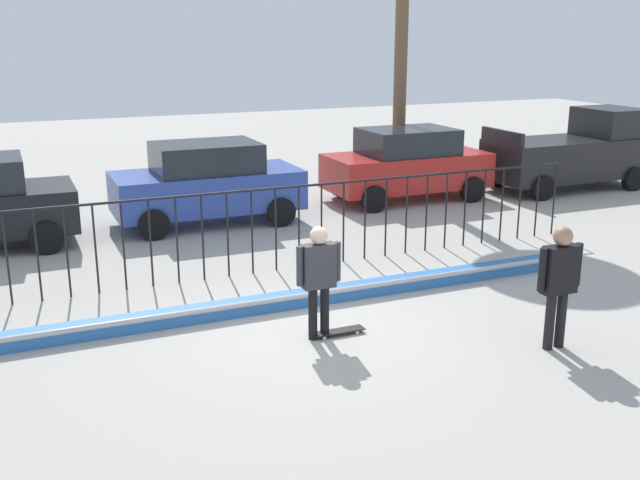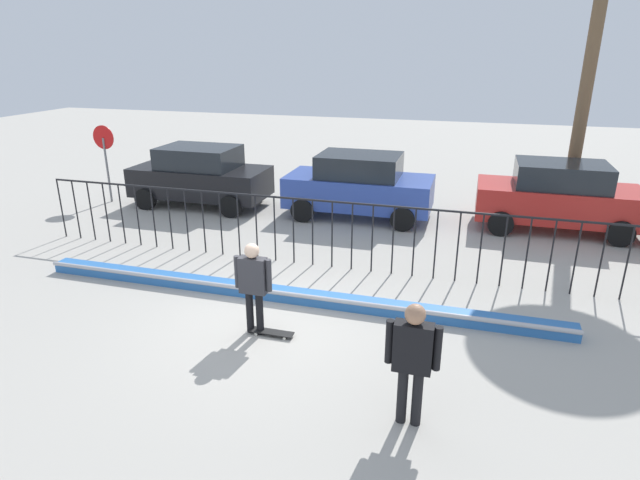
# 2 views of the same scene
# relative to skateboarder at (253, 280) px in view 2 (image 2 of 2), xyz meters

# --- Properties ---
(ground_plane) EXTENTS (60.00, 60.00, 0.00)m
(ground_plane) POSITION_rel_skateboarder_xyz_m (0.07, 0.27, -1.02)
(ground_plane) COLOR #ADA89E
(bowl_coping_ledge) EXTENTS (11.00, 0.40, 0.27)m
(bowl_coping_ledge) POSITION_rel_skateboarder_xyz_m (0.07, 1.37, -0.90)
(bowl_coping_ledge) COLOR #2D6BB7
(bowl_coping_ledge) RESTS_ON ground
(perimeter_fence) EXTENTS (14.04, 0.04, 1.60)m
(perimeter_fence) POSITION_rel_skateboarder_xyz_m (0.07, 3.29, -0.02)
(perimeter_fence) COLOR black
(perimeter_fence) RESTS_ON ground
(skateboarder) EXTENTS (0.69, 0.26, 1.71)m
(skateboarder) POSITION_rel_skateboarder_xyz_m (0.00, 0.00, 0.00)
(skateboarder) COLOR black
(skateboarder) RESTS_ON ground
(skateboard) EXTENTS (0.80, 0.20, 0.07)m
(skateboard) POSITION_rel_skateboarder_xyz_m (0.32, -0.02, -0.96)
(skateboard) COLOR black
(skateboard) RESTS_ON ground
(camera_operator) EXTENTS (0.73, 0.27, 1.80)m
(camera_operator) POSITION_rel_skateboarder_xyz_m (2.95, -1.66, 0.06)
(camera_operator) COLOR black
(camera_operator) RESTS_ON ground
(parked_car_black) EXTENTS (4.30, 2.12, 1.90)m
(parked_car_black) POSITION_rel_skateboarder_xyz_m (-4.84, 7.06, -0.05)
(parked_car_black) COLOR black
(parked_car_black) RESTS_ON ground
(parked_car_blue) EXTENTS (4.30, 2.12, 1.90)m
(parked_car_blue) POSITION_rel_skateboarder_xyz_m (0.29, 7.26, -0.05)
(parked_car_blue) COLOR #2D479E
(parked_car_blue) RESTS_ON ground
(parked_car_red) EXTENTS (4.30, 2.12, 1.90)m
(parked_car_red) POSITION_rel_skateboarder_xyz_m (5.82, 7.63, -0.05)
(parked_car_red) COLOR #B2231E
(parked_car_red) RESTS_ON ground
(stop_sign) EXTENTS (0.76, 0.07, 2.50)m
(stop_sign) POSITION_rel_skateboarder_xyz_m (-7.94, 6.59, 0.59)
(stop_sign) COLOR slate
(stop_sign) RESTS_ON ground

